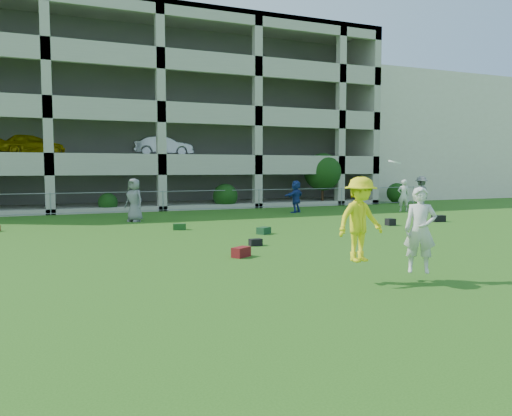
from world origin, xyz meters
name	(u,v)px	position (x,y,z in m)	size (l,w,h in m)	color
ground	(341,278)	(0.00, 0.00, 0.00)	(100.00, 100.00, 0.00)	#235114
stucco_building	(392,141)	(23.00, 28.00, 5.00)	(16.00, 14.00, 10.00)	beige
bystander_c	(134,200)	(-2.40, 14.04, 1.01)	(0.98, 0.64, 2.01)	slate
bystander_d	(296,196)	(6.73, 15.38, 0.90)	(1.68, 0.53, 1.81)	navy
bystander_e	(404,195)	(12.79, 13.66, 0.92)	(0.67, 0.44, 1.84)	silver
bystander_f	(421,193)	(14.46, 14.13, 1.00)	(1.30, 0.74, 2.00)	slate
bag_red_a	(241,252)	(-1.12, 3.40, 0.14)	(0.55, 0.30, 0.28)	#54110E
bag_black_b	(255,242)	(0.04, 5.15, 0.11)	(0.40, 0.25, 0.22)	black
bag_green_c	(264,231)	(1.42, 7.66, 0.13)	(0.50, 0.35, 0.26)	#123319
crate_d	(390,222)	(7.64, 8.15, 0.15)	(0.35, 0.35, 0.30)	black
bag_black_e	(439,219)	(10.67, 8.53, 0.15)	(0.60, 0.30, 0.30)	black
bag_green_g	(180,227)	(-1.21, 10.15, 0.12)	(0.50, 0.30, 0.25)	#143717
frisbee_contest	(378,222)	(0.48, -0.67, 1.32)	(2.35, 1.15, 2.46)	yellow
parking_garage	(137,120)	(-0.01, 27.70, 6.01)	(30.00, 14.00, 12.00)	#9E998C
fence	(163,201)	(0.00, 19.00, 0.61)	(36.06, 0.06, 1.20)	gray
shrub_row	(234,184)	(4.59, 19.70, 1.51)	(34.38, 2.52, 3.50)	#163D11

